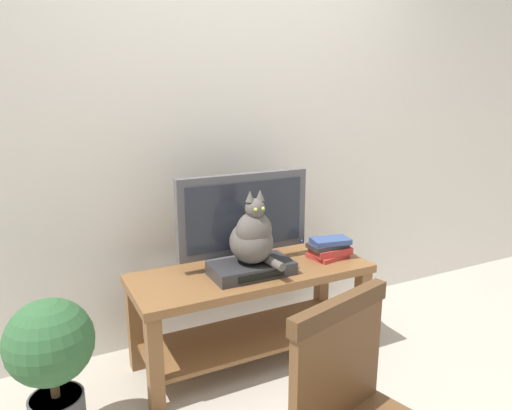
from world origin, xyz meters
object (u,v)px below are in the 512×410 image
object	(u,v)px
cat	(253,237)
tv	(244,219)
media_box	(251,268)
tv_stand	(252,297)
potted_plant	(52,360)
book_stack	(329,248)

from	to	relation	value
cat	tv	bearing A→B (deg)	79.79
media_box	tv_stand	bearing A→B (deg)	61.86
potted_plant	tv	bearing A→B (deg)	17.81
book_stack	potted_plant	distance (m)	1.56
media_box	cat	bearing A→B (deg)	-84.49
tv_stand	cat	distance (m)	0.39
media_box	book_stack	size ratio (longest dim) A/B	1.78
media_box	book_stack	xyz separation A→B (m)	(0.52, 0.02, 0.02)
tv	potted_plant	distance (m)	1.17
cat	potted_plant	size ratio (longest dim) A/B	0.59
media_box	cat	xyz separation A→B (m)	(0.00, -0.01, 0.18)
tv_stand	book_stack	distance (m)	0.54
tv_stand	potted_plant	bearing A→B (deg)	-167.21
potted_plant	book_stack	bearing A→B (deg)	7.45
tv	potted_plant	world-z (taller)	tv
tv_stand	potted_plant	size ratio (longest dim) A/B	1.94
media_box	potted_plant	bearing A→B (deg)	-170.09
media_box	book_stack	world-z (taller)	book_stack
book_stack	tv	bearing A→B (deg)	164.42
tv	potted_plant	size ratio (longest dim) A/B	1.13
media_box	cat	size ratio (longest dim) A/B	1.09
cat	book_stack	world-z (taller)	cat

